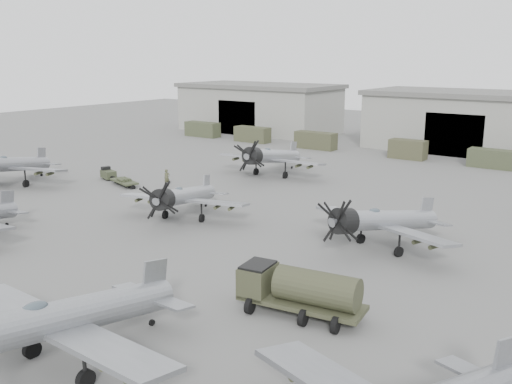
% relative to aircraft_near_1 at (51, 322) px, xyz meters
% --- Properties ---
extents(ground, '(220.00, 220.00, 0.00)m').
position_rel_aircraft_near_1_xyz_m(ground, '(-3.16, 11.24, -2.48)').
color(ground, '#565654').
rests_on(ground, ground).
extents(hangar_left, '(29.00, 14.80, 8.70)m').
position_rel_aircraft_near_1_xyz_m(hangar_left, '(-41.16, 73.20, 1.89)').
color(hangar_left, gray).
rests_on(hangar_left, ground).
extents(hangar_center, '(29.00, 14.80, 8.70)m').
position_rel_aircraft_near_1_xyz_m(hangar_center, '(-3.16, 73.20, 1.89)').
color(hangar_center, gray).
rests_on(hangar_center, ground).
extents(support_truck_0, '(6.48, 2.20, 2.52)m').
position_rel_aircraft_near_1_xyz_m(support_truck_0, '(-44.75, 61.24, -1.22)').
color(support_truck_0, '#3A4029').
rests_on(support_truck_0, ground).
extents(support_truck_1, '(6.06, 2.20, 2.47)m').
position_rel_aircraft_near_1_xyz_m(support_truck_1, '(-33.98, 61.24, -1.25)').
color(support_truck_1, '#3C3F29').
rests_on(support_truck_1, ground).
extents(support_truck_2, '(6.39, 2.20, 2.54)m').
position_rel_aircraft_near_1_xyz_m(support_truck_2, '(-22.11, 61.24, -1.21)').
color(support_truck_2, '#3C3D28').
rests_on(support_truck_2, ground).
extents(support_truck_3, '(4.93, 2.20, 2.60)m').
position_rel_aircraft_near_1_xyz_m(support_truck_3, '(-7.61, 61.24, -1.18)').
color(support_truck_3, '#3F3F29').
rests_on(support_truck_3, ground).
extents(support_truck_4, '(5.68, 2.20, 2.33)m').
position_rel_aircraft_near_1_xyz_m(support_truck_4, '(3.41, 61.24, -1.31)').
color(support_truck_4, '#393F29').
rests_on(support_truck_4, ground).
extents(aircraft_near_1, '(13.59, 12.23, 5.45)m').
position_rel_aircraft_near_1_xyz_m(aircraft_near_1, '(0.00, 0.00, 0.00)').
color(aircraft_near_1, gray).
rests_on(aircraft_near_1, ground).
extents(aircraft_mid_0, '(12.77, 11.51, 5.14)m').
position_rel_aircraft_near_1_xyz_m(aircraft_mid_0, '(-36.20, 19.81, -0.14)').
color(aircraft_mid_0, gray).
rests_on(aircraft_mid_0, ground).
extents(aircraft_mid_1, '(11.53, 10.38, 4.61)m').
position_rel_aircraft_near_1_xyz_m(aircraft_mid_1, '(-11.97, 21.12, -0.38)').
color(aircraft_mid_1, '#96989E').
rests_on(aircraft_mid_1, ground).
extents(aircraft_mid_2, '(12.07, 10.87, 4.84)m').
position_rel_aircraft_near_1_xyz_m(aircraft_mid_2, '(4.80, 23.88, -0.28)').
color(aircraft_mid_2, '#93959B').
rests_on(aircraft_mid_2, ground).
extents(aircraft_far_0, '(13.10, 11.79, 5.22)m').
position_rel_aircraft_near_1_xyz_m(aircraft_far_0, '(-16.16, 40.42, -0.10)').
color(aircraft_far_0, '#9B9DA3').
rests_on(aircraft_far_0, ground).
extents(fuel_tanker, '(7.20, 3.89, 2.68)m').
position_rel_aircraft_near_1_xyz_m(fuel_tanker, '(5.77, 11.44, -0.94)').
color(fuel_tanker, '#363925').
rests_on(fuel_tanker, ground).
extents(tug_trailer, '(7.21, 3.27, 1.43)m').
position_rel_aircraft_near_1_xyz_m(tug_trailer, '(-28.77, 27.95, -1.94)').
color(tug_trailer, '#333925').
rests_on(tug_trailer, ground).
extents(ground_crew, '(0.62, 0.78, 1.88)m').
position_rel_aircraft_near_1_xyz_m(ground_crew, '(-22.31, 29.75, -1.54)').
color(ground_crew, '#44462D').
rests_on(ground_crew, ground).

